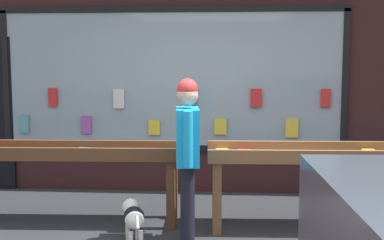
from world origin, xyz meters
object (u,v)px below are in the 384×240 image
(display_table_right, at_px, (335,162))
(display_table_left, at_px, (60,159))
(small_dog, at_px, (133,216))
(person_browsing, at_px, (187,148))

(display_table_right, bearing_deg, display_table_left, 180.00)
(display_table_right, relative_size, small_dog, 4.53)
(display_table_left, xyz_separation_m, small_dog, (0.93, -0.65, -0.43))
(display_table_left, height_order, person_browsing, person_browsing)
(display_table_right, distance_m, person_browsing, 1.62)
(display_table_right, relative_size, person_browsing, 1.67)
(display_table_left, relative_size, small_dog, 4.53)
(display_table_right, bearing_deg, small_dog, -162.42)
(display_table_left, bearing_deg, small_dog, -34.69)
(display_table_left, height_order, display_table_right, display_table_right)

